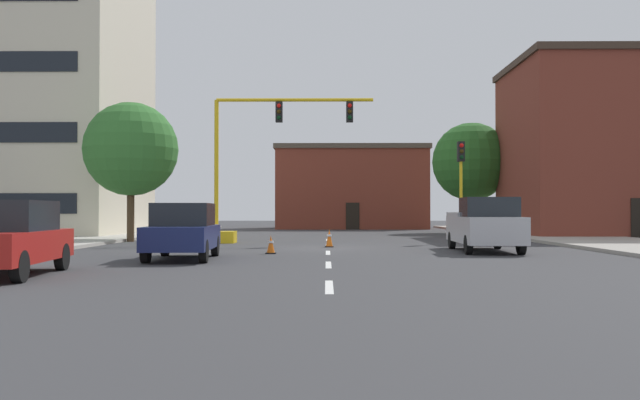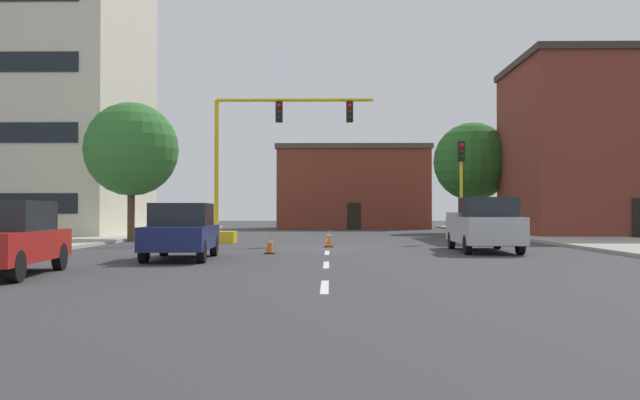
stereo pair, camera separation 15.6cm
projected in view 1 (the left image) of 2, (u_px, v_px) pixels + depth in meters
name	position (u px, v px, depth m)	size (l,w,h in m)	color
ground_plane	(328.00, 248.00, 27.35)	(160.00, 160.00, 0.00)	#38383A
sidewalk_left	(81.00, 238.00, 35.47)	(6.00, 56.00, 0.14)	#B2ADA3
sidewalk_right	(576.00, 239.00, 35.22)	(6.00, 56.00, 0.14)	#9E998E
lane_stripe_seg_0	(329.00, 287.00, 13.35)	(0.16, 2.40, 0.01)	silver
lane_stripe_seg_1	(328.00, 265.00, 18.85)	(0.16, 2.40, 0.01)	silver
lane_stripe_seg_2	(328.00, 253.00, 24.35)	(0.16, 2.40, 0.01)	silver
lane_stripe_seg_3	(328.00, 245.00, 29.85)	(0.16, 2.40, 0.01)	silver
lane_stripe_seg_4	(328.00, 240.00, 35.35)	(0.16, 2.40, 0.01)	silver
building_tall_left	(28.00, 80.00, 42.51)	(13.44, 12.32, 19.43)	beige
building_brick_center	(351.00, 188.00, 59.13)	(12.97, 8.02, 7.06)	brown
building_row_right	(604.00, 148.00, 41.03)	(11.05, 9.81, 10.60)	brown
traffic_signal_gantry	(238.00, 196.00, 31.94)	(8.30, 1.20, 6.83)	yellow
traffic_light_pole_right	(461.00, 168.00, 32.14)	(0.32, 0.47, 4.80)	yellow
tree_left_near	(131.00, 149.00, 33.37)	(4.61, 4.61, 6.86)	#4C3823
tree_right_far	(471.00, 162.00, 46.80)	(5.37, 5.37, 7.61)	#4C3823
pickup_truck_silver	(484.00, 225.00, 25.08)	(2.16, 5.46, 1.99)	#BCBCC1
sedan_red_near_left	(6.00, 238.00, 15.57)	(2.29, 4.66, 1.74)	#B21E19
sedan_navy_mid_left	(183.00, 231.00, 21.03)	(2.10, 4.60, 1.74)	navy
traffic_cone_roadside_a	(329.00, 238.00, 28.18)	(0.36, 0.36, 0.76)	black
traffic_cone_roadside_b	(271.00, 245.00, 23.78)	(0.36, 0.36, 0.65)	black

